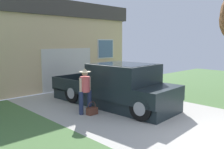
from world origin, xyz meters
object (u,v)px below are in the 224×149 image
object	(u,v)px
pickup_truck	(120,87)
person_with_hat	(85,88)
house_with_garage	(18,45)
wheeled_trash_bin	(116,75)
handbag	(92,111)

from	to	relation	value
pickup_truck	person_with_hat	xyz separation A→B (m)	(-1.51, 0.20, 0.12)
person_with_hat	house_with_garage	bearing A→B (deg)	82.00
person_with_hat	wheeled_trash_bin	size ratio (longest dim) A/B	1.55
pickup_truck	house_with_garage	world-z (taller)	house_with_garage
wheeled_trash_bin	house_with_garage	bearing A→B (deg)	132.51
pickup_truck	person_with_hat	bearing A→B (deg)	-11.58
pickup_truck	handbag	bearing A→B (deg)	-1.60
person_with_hat	handbag	xyz separation A→B (m)	(0.08, -0.26, -0.74)
wheeled_trash_bin	pickup_truck	bearing A→B (deg)	-133.32
handbag	wheeled_trash_bin	size ratio (longest dim) A/B	0.44
pickup_truck	handbag	world-z (taller)	pickup_truck
handbag	house_with_garage	xyz separation A→B (m)	(0.77, 7.71, 2.14)
handbag	pickup_truck	bearing A→B (deg)	2.51
house_with_garage	wheeled_trash_bin	size ratio (longest dim) A/B	10.70
person_with_hat	house_with_garage	distance (m)	7.63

